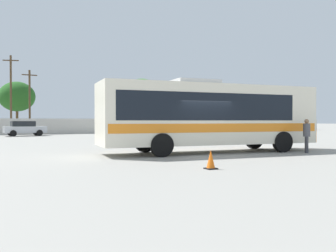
{
  "coord_description": "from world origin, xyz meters",
  "views": [
    {
      "loc": [
        -8.68,
        -14.72,
        1.59
      ],
      "look_at": [
        -0.53,
        2.38,
        1.31
      ],
      "focal_mm": 38.39,
      "sensor_mm": 36.0,
      "label": 1
    }
  ],
  "objects": [
    {
      "name": "utility_pole_far",
      "position": [
        -5.08,
        32.13,
        4.06
      ],
      "size": [
        1.8,
        0.25,
        7.76
      ],
      "color": "#4C3823",
      "rests_on": "ground_plane"
    },
    {
      "name": "parked_car_second_silver",
      "position": [
        -6.12,
        25.31,
        0.81
      ],
      "size": [
        4.24,
        2.29,
        1.54
      ],
      "color": "#B7BABF",
      "rests_on": "ground_plane"
    },
    {
      "name": "roadside_tree_midright",
      "position": [
        9.54,
        32.02,
        5.28
      ],
      "size": [
        5.03,
        5.03,
        7.43
      ],
      "color": "brown",
      "rests_on": "ground_plane"
    },
    {
      "name": "roadside_tree_midleft",
      "position": [
        -6.35,
        35.43,
        4.68
      ],
      "size": [
        4.51,
        4.51,
        6.61
      ],
      "color": "brown",
      "rests_on": "ground_plane"
    },
    {
      "name": "roadside_tree_right",
      "position": [
        20.06,
        35.18,
        4.28
      ],
      "size": [
        4.67,
        4.67,
        6.28
      ],
      "color": "brown",
      "rests_on": "ground_plane"
    },
    {
      "name": "perimeter_wall",
      "position": [
        0.0,
        29.2,
        0.92
      ],
      "size": [
        80.0,
        0.3,
        1.84
      ],
      "primitive_type": "cube",
      "color": "beige",
      "rests_on": "ground_plane"
    },
    {
      "name": "ground_plane",
      "position": [
        0.0,
        10.0,
        0.0
      ],
      "size": [
        300.0,
        300.0,
        0.0
      ],
      "primitive_type": "plane",
      "color": "gray"
    },
    {
      "name": "coach_bus_cream_orange",
      "position": [
        0.81,
        0.54,
        1.91
      ],
      "size": [
        11.27,
        3.38,
        3.58
      ],
      "color": "silver",
      "rests_on": "ground_plane"
    },
    {
      "name": "utility_pole_near",
      "position": [
        -7.18,
        32.1,
        4.88
      ],
      "size": [
        1.76,
        0.61,
        9.38
      ],
      "color": "#4C3823",
      "rests_on": "ground_plane"
    },
    {
      "name": "attendant_by_bus_door",
      "position": [
        5.05,
        -1.75,
        0.94
      ],
      "size": [
        0.47,
        0.47,
        1.67
      ],
      "color": "#38383D",
      "rests_on": "ground_plane"
    },
    {
      "name": "traffic_cone_on_apron",
      "position": [
        -2.36,
        -4.73,
        0.31
      ],
      "size": [
        0.36,
        0.36,
        0.64
      ],
      "color": "black",
      "rests_on": "ground_plane"
    }
  ]
}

